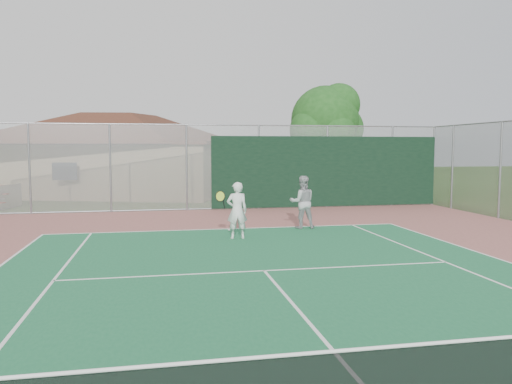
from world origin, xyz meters
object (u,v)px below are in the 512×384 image
(player_white_front, at_px, (237,211))
(clubhouse, at_px, (121,146))
(tree, at_px, (327,122))
(player_grey_back, at_px, (302,203))

(player_white_front, bearing_deg, clubhouse, -74.78)
(clubhouse, xyz_separation_m, tree, (10.85, -2.81, 1.26))
(tree, bearing_deg, player_grey_back, -112.75)
(clubhouse, relative_size, player_white_front, 8.85)
(clubhouse, bearing_deg, player_white_front, -55.63)
(player_grey_back, bearing_deg, player_white_front, 36.70)
(clubhouse, distance_m, player_grey_back, 14.85)
(tree, distance_m, player_grey_back, 11.72)
(player_white_front, height_order, player_grey_back, player_grey_back)
(tree, bearing_deg, clubhouse, 165.49)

